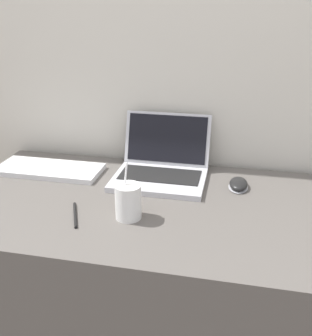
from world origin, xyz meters
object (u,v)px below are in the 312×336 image
object	(u,v)px
computer_mouse	(238,184)
pen	(75,215)
external_keyboard	(49,169)
laptop	(162,166)
drink_cup	(128,201)

from	to	relation	value
computer_mouse	pen	bearing A→B (deg)	-147.43
computer_mouse	pen	world-z (taller)	computer_mouse
external_keyboard	pen	bearing A→B (deg)	-52.24
laptop	external_keyboard	distance (m)	0.44
computer_mouse	external_keyboard	xyz separation A→B (m)	(-0.73, -0.01, -0.00)
drink_cup	external_keyboard	distance (m)	0.49
computer_mouse	laptop	bearing A→B (deg)	172.68
laptop	pen	distance (m)	0.41
laptop	computer_mouse	size ratio (longest dim) A/B	3.03
computer_mouse	external_keyboard	world-z (taller)	computer_mouse
external_keyboard	pen	distance (m)	0.38
laptop	drink_cup	size ratio (longest dim) A/B	1.93
laptop	external_keyboard	xyz separation A→B (m)	(-0.44, -0.05, -0.04)
pen	drink_cup	bearing A→B (deg)	9.44
drink_cup	computer_mouse	size ratio (longest dim) A/B	1.57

